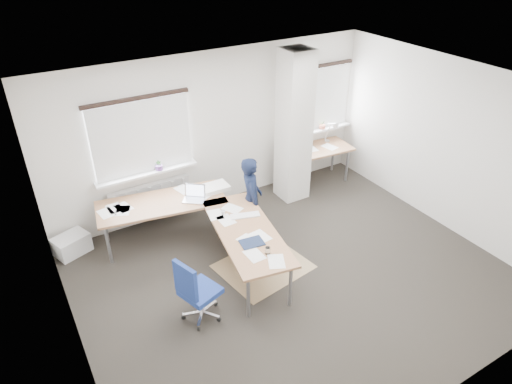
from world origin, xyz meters
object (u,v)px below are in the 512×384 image
desk_side (316,150)px  person (251,199)px  task_chair (199,302)px  desk_main (205,216)px

desk_side → person: (-2.02, -0.95, 0.04)m
task_chair → person: size_ratio=0.70×
desk_side → task_chair: desk_side is taller
desk_main → task_chair: (-0.68, -1.21, -0.41)m
desk_main → task_chair: 1.45m
desk_main → desk_side: size_ratio=2.04×
desk_main → person: bearing=13.0°
desk_main → desk_side: (2.87, 1.00, -0.01)m
desk_main → task_chair: size_ratio=2.96×
desk_side → person: 2.24m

